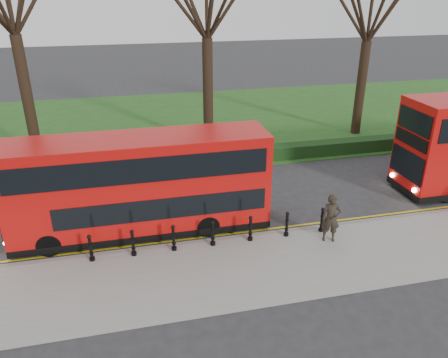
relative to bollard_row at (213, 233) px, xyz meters
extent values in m
plane|color=#28282B|center=(0.11, 1.35, -0.65)|extent=(120.00, 120.00, 0.00)
cube|color=gray|center=(0.11, -1.65, -0.58)|extent=(60.00, 4.00, 0.15)
cube|color=slate|center=(0.11, 0.35, -0.58)|extent=(60.00, 0.25, 0.16)
cube|color=#1E4C19|center=(0.11, 16.35, -0.62)|extent=(60.00, 18.00, 0.06)
cube|color=black|center=(0.11, 8.15, -0.25)|extent=(60.00, 0.90, 0.80)
cube|color=yellow|center=(0.11, 0.65, -0.64)|extent=(60.00, 0.10, 0.01)
cube|color=yellow|center=(0.11, 0.85, -0.64)|extent=(60.00, 0.10, 0.01)
cylinder|color=black|center=(-7.89, 11.35, 2.77)|extent=(0.60, 0.60, 6.84)
cylinder|color=black|center=(2.11, 11.35, 2.55)|extent=(0.60, 0.60, 6.40)
cylinder|color=black|center=(12.11, 11.35, 2.33)|extent=(0.60, 0.60, 5.95)
cylinder|color=black|center=(-4.44, 0.00, 0.00)|extent=(0.15, 0.15, 1.00)
cylinder|color=black|center=(-2.96, 0.00, 0.00)|extent=(0.15, 0.15, 1.00)
cylinder|color=black|center=(-1.48, 0.00, 0.00)|extent=(0.15, 0.15, 1.00)
cylinder|color=black|center=(0.00, 0.00, 0.00)|extent=(0.15, 0.15, 1.00)
cylinder|color=black|center=(1.48, 0.00, 0.00)|extent=(0.15, 0.15, 1.00)
cylinder|color=black|center=(2.96, 0.00, 0.00)|extent=(0.15, 0.15, 1.00)
cylinder|color=black|center=(4.44, 0.00, 0.00)|extent=(0.15, 0.15, 1.00)
cube|color=#B50D0B|center=(-2.45, 1.93, 1.51)|extent=(9.99, 2.27, 3.68)
cube|color=black|center=(-2.45, 1.93, -0.38)|extent=(10.01, 2.29, 0.27)
cube|color=black|center=(-1.72, 0.78, 0.85)|extent=(7.99, 0.04, 0.86)
cube|color=black|center=(-2.45, 0.78, 2.48)|extent=(9.44, 0.04, 0.95)
cube|color=black|center=(-7.46, 1.93, 1.80)|extent=(0.06, 2.00, 0.50)
cylinder|color=black|center=(-5.99, 0.93, -0.20)|extent=(0.91, 0.27, 0.91)
cylinder|color=black|center=(-5.99, 2.93, -0.20)|extent=(0.91, 0.27, 0.91)
cylinder|color=black|center=(0.00, 0.93, -0.20)|extent=(0.91, 0.27, 0.91)
cylinder|color=black|center=(0.00, 2.93, -0.20)|extent=(0.91, 0.27, 0.91)
cube|color=black|center=(9.70, 2.42, 2.13)|extent=(0.06, 2.27, 0.57)
cylinder|color=black|center=(11.36, 3.55, -0.14)|extent=(1.03, 0.31, 1.03)
imported|color=black|center=(4.46, -0.69, 0.46)|extent=(0.81, 0.66, 1.92)
camera|label=1|loc=(-2.79, -13.84, 8.67)|focal=35.00mm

